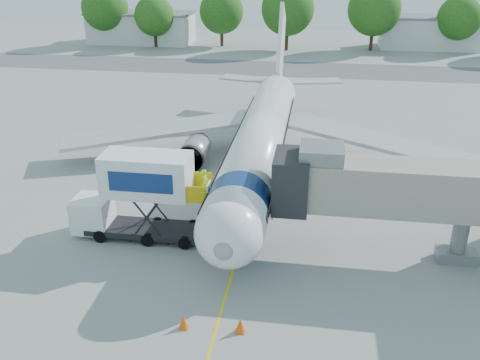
# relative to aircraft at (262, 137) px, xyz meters

# --- Properties ---
(ground) EXTENTS (160.00, 160.00, 0.00)m
(ground) POSITION_rel_aircraft_xyz_m (0.00, -4.12, -2.95)
(ground) COLOR #989896
(ground) RESTS_ON ground
(guidance_line) EXTENTS (0.15, 70.00, 0.01)m
(guidance_line) POSITION_rel_aircraft_xyz_m (0.00, -4.12, -2.94)
(guidance_line) COLOR yellow
(guidance_line) RESTS_ON ground
(taxiway_strip) EXTENTS (120.00, 10.00, 0.01)m
(taxiway_strip) POSITION_rel_aircraft_xyz_m (0.00, 37.88, -2.94)
(taxiway_strip) COLOR #59595B
(taxiway_strip) RESTS_ON ground
(aircraft) EXTENTS (34.17, 37.73, 11.35)m
(aircraft) POSITION_rel_aircraft_xyz_m (0.00, 0.00, 0.00)
(aircraft) COLOR white
(aircraft) RESTS_ON ground
(jet_bridge) EXTENTS (13.90, 3.20, 6.60)m
(jet_bridge) POSITION_rel_aircraft_xyz_m (7.99, -11.12, 1.39)
(jet_bridge) COLOR #A69D8E
(jet_bridge) RESTS_ON ground
(catering_hiloader) EXTENTS (8.52, 2.44, 5.50)m
(catering_hiloader) POSITION_rel_aircraft_xyz_m (-6.27, -11.12, -0.19)
(catering_hiloader) COLOR black
(catering_hiloader) RESTS_ON ground
(ground_tug) EXTENTS (4.21, 2.91, 1.53)m
(ground_tug) POSITION_rel_aircraft_xyz_m (0.17, -20.85, -2.14)
(ground_tug) COLOR white
(ground_tug) RESTS_ON ground
(safety_cone_a) EXTENTS (0.46, 0.46, 0.73)m
(safety_cone_a) POSITION_rel_aircraft_xyz_m (-1.53, -19.15, -2.60)
(safety_cone_a) COLOR #E3540B
(safety_cone_a) RESTS_ON ground
(safety_cone_b) EXTENTS (0.49, 0.49, 0.77)m
(safety_cone_b) POSITION_rel_aircraft_xyz_m (1.16, -19.03, -2.58)
(safety_cone_b) COLOR #E3540B
(safety_cone_b) RESTS_ON ground
(outbuilding_left) EXTENTS (18.40, 8.40, 5.30)m
(outbuilding_left) POSITION_rel_aircraft_xyz_m (-28.00, 55.88, -0.29)
(outbuilding_left) COLOR silver
(outbuilding_left) RESTS_ON ground
(outbuilding_right) EXTENTS (16.40, 7.40, 5.30)m
(outbuilding_right) POSITION_rel_aircraft_xyz_m (22.00, 57.88, -0.29)
(outbuilding_right) COLOR silver
(outbuilding_right) RESTS_ON ground
(tree_a) EXTENTS (8.06, 8.06, 10.27)m
(tree_a) POSITION_rel_aircraft_xyz_m (-33.51, 53.35, 3.29)
(tree_a) COLOR #382314
(tree_a) RESTS_ON ground
(tree_b) EXTENTS (6.71, 6.71, 8.55)m
(tree_b) POSITION_rel_aircraft_xyz_m (-24.28, 51.92, 2.24)
(tree_b) COLOR #382314
(tree_b) RESTS_ON ground
(tree_c) EXTENTS (7.49, 7.49, 9.55)m
(tree_c) POSITION_rel_aircraft_xyz_m (-13.15, 54.53, 2.84)
(tree_c) COLOR #382314
(tree_c) RESTS_ON ground
(tree_d) EXTENTS (8.62, 8.62, 10.99)m
(tree_d) POSITION_rel_aircraft_xyz_m (-1.72, 52.28, 3.72)
(tree_d) COLOR #382314
(tree_d) RESTS_ON ground
(tree_e) EXTENTS (8.60, 8.60, 10.97)m
(tree_e) POSITION_rel_aircraft_xyz_m (12.26, 54.14, 3.71)
(tree_e) COLOR #382314
(tree_e) RESTS_ON ground
(tree_f) EXTENTS (7.02, 7.02, 8.96)m
(tree_f) POSITION_rel_aircraft_xyz_m (25.86, 54.85, 2.49)
(tree_f) COLOR #382314
(tree_f) RESTS_ON ground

